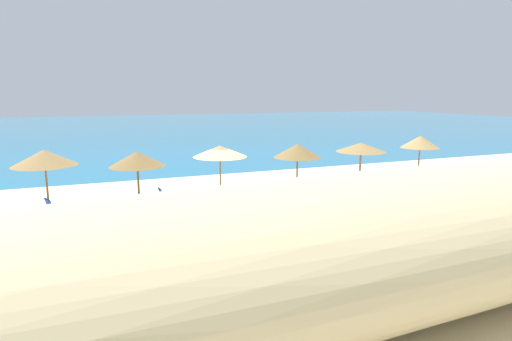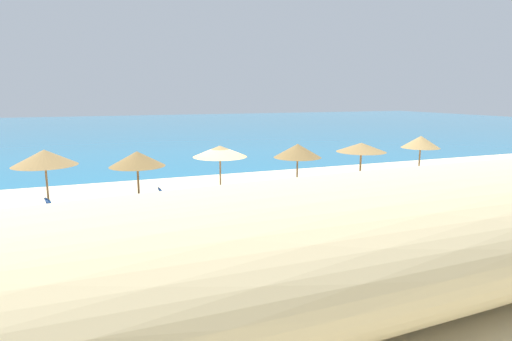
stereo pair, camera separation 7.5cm
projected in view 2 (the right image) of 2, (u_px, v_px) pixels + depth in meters
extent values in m
plane|color=beige|center=(222.00, 209.00, 17.96)|extent=(160.00, 160.00, 0.00)
cube|color=#1E6B93|center=(130.00, 128.00, 60.07)|extent=(160.00, 76.63, 0.01)
ellipsoid|color=#C9B586|center=(416.00, 235.00, 9.91)|extent=(49.33, 6.98, 3.15)
cylinder|color=brown|center=(48.00, 191.00, 16.23)|extent=(0.08, 0.08, 2.31)
cone|color=olive|center=(45.00, 158.00, 16.00)|extent=(2.39, 2.39, 0.62)
cylinder|color=brown|center=(139.00, 188.00, 17.24)|extent=(0.09, 0.09, 2.11)
cone|color=olive|center=(137.00, 159.00, 17.02)|extent=(2.25, 2.25, 0.62)
cylinder|color=brown|center=(220.00, 179.00, 18.45)|extent=(0.07, 0.07, 2.32)
cone|color=tan|center=(220.00, 151.00, 18.22)|extent=(2.38, 2.38, 0.49)
cylinder|color=brown|center=(297.00, 176.00, 19.82)|extent=(0.08, 0.08, 2.08)
cone|color=olive|center=(298.00, 151.00, 19.60)|extent=(2.24, 2.24, 0.64)
cylinder|color=brown|center=(360.00, 170.00, 21.01)|extent=(0.10, 0.10, 2.18)
cone|color=olive|center=(361.00, 147.00, 20.80)|extent=(2.47, 2.47, 0.45)
cylinder|color=brown|center=(419.00, 165.00, 22.60)|extent=(0.08, 0.08, 2.17)
cone|color=#9E7F4C|center=(421.00, 142.00, 22.37)|extent=(2.01, 2.01, 0.65)
cube|color=blue|center=(33.00, 218.00, 15.47)|extent=(1.47, 1.04, 0.07)
cube|color=blue|center=(50.00, 207.00, 15.83)|extent=(0.44, 0.64, 0.63)
cylinder|color=silver|center=(14.00, 225.00, 15.31)|extent=(0.04, 0.04, 0.31)
cylinder|color=silver|center=(18.00, 228.00, 14.94)|extent=(0.04, 0.04, 0.31)
cylinder|color=silver|center=(48.00, 218.00, 16.07)|extent=(0.04, 0.04, 0.31)
cylinder|color=silver|center=(52.00, 221.00, 15.70)|extent=(0.04, 0.04, 0.31)
cube|color=white|center=(432.00, 181.00, 22.33)|extent=(1.43, 0.89, 0.07)
cube|color=white|center=(443.00, 174.00, 22.38)|extent=(0.30, 0.68, 0.75)
cylinder|color=silver|center=(419.00, 183.00, 22.52)|extent=(0.04, 0.04, 0.26)
cylinder|color=silver|center=(425.00, 185.00, 21.98)|extent=(0.04, 0.04, 0.26)
cylinder|color=silver|center=(438.00, 182.00, 22.73)|extent=(0.04, 0.04, 0.26)
cylinder|color=silver|center=(445.00, 185.00, 22.19)|extent=(0.04, 0.04, 0.26)
cube|color=blue|center=(149.00, 209.00, 16.61)|extent=(1.28, 0.64, 0.07)
cube|color=blue|center=(163.00, 198.00, 16.78)|extent=(0.36, 0.59, 0.79)
cylinder|color=silver|center=(135.00, 214.00, 16.65)|extent=(0.04, 0.04, 0.32)
cylinder|color=silver|center=(136.00, 217.00, 16.21)|extent=(0.04, 0.04, 0.32)
cylinder|color=silver|center=(161.00, 211.00, 17.08)|extent=(0.04, 0.04, 0.32)
cylinder|color=silver|center=(164.00, 214.00, 16.64)|extent=(0.04, 0.04, 0.32)
sphere|color=red|center=(121.00, 228.00, 14.94)|extent=(0.31, 0.31, 0.31)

